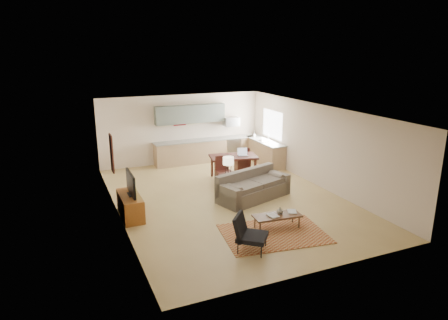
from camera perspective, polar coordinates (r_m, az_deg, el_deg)
name	(u,v)px	position (r m, az deg, el deg)	size (l,w,h in m)	color
room	(228,156)	(11.80, 0.58, 0.57)	(9.00, 9.00, 9.00)	tan
kitchen_counter_back	(206,150)	(16.10, -2.53, 1.40)	(4.26, 0.64, 0.92)	#A1815E
kitchen_counter_right	(265,152)	(15.90, 5.86, 1.14)	(0.64, 2.26, 0.92)	#A1815E
kitchen_range	(231,148)	(16.51, 1.04, 1.74)	(0.62, 0.62, 0.90)	#A5A8AD
kitchen_microwave	(231,122)	(16.30, 1.03, 5.51)	(0.62, 0.40, 0.35)	#A5A8AD
upper_cabinets	(190,114)	(15.74, -4.84, 6.57)	(2.80, 0.34, 0.70)	slate
window_right	(272,124)	(15.81, 6.92, 5.08)	(0.02, 1.40, 1.05)	white
wall_art_left	(112,153)	(11.76, -15.72, 0.93)	(0.06, 0.42, 1.10)	olive
triptych	(180,119)	(15.79, -6.37, 5.82)	(1.70, 0.04, 0.50)	beige
rug	(274,234)	(10.09, 7.13, -10.40)	(2.50, 1.73, 0.02)	#903619
sofa	(254,185)	(12.13, 4.27, -3.65)	(2.41, 1.05, 0.84)	#61554A
coffee_table	(277,222)	(10.33, 7.57, -8.71)	(1.23, 0.49, 0.37)	#4C2F1C
book_a	(269,216)	(10.11, 6.47, -8.01)	(0.25, 0.32, 0.03)	maroon
book_b	(288,211)	(10.47, 9.08, -7.27)	(0.33, 0.37, 0.02)	navy
vase	(280,211)	(10.30, 8.00, -7.16)	(0.21, 0.21, 0.18)	black
armchair	(252,234)	(9.11, 4.07, -10.44)	(0.74, 0.74, 0.84)	black
tv_credenza	(130,206)	(11.16, -13.23, -6.39)	(0.52, 1.35, 0.62)	brown
tv	(131,184)	(10.95, -13.17, -3.33)	(0.10, 1.04, 0.62)	black
console_table	(228,184)	(12.46, 0.61, -3.46)	(0.59, 0.39, 0.69)	#361512
table_lamp	(228,165)	(12.27, 0.61, -0.73)	(0.33, 0.33, 0.55)	beige
dining_table	(233,167)	(14.00, 1.33, -1.01)	(1.61, 0.92, 0.82)	#361512
dining_chair_near	(224,171)	(13.22, -0.02, -1.64)	(0.47, 0.49, 0.98)	#361512
dining_chair_far	(242,159)	(14.74, 2.54, 0.09)	(0.45, 0.47, 0.94)	#361512
laptop	(243,152)	(13.89, 2.74, 1.15)	(0.34, 0.26, 0.26)	#A5A8AD
soap_bottle	(254,135)	(16.36, 4.34, 3.60)	(0.10, 0.10, 0.19)	beige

